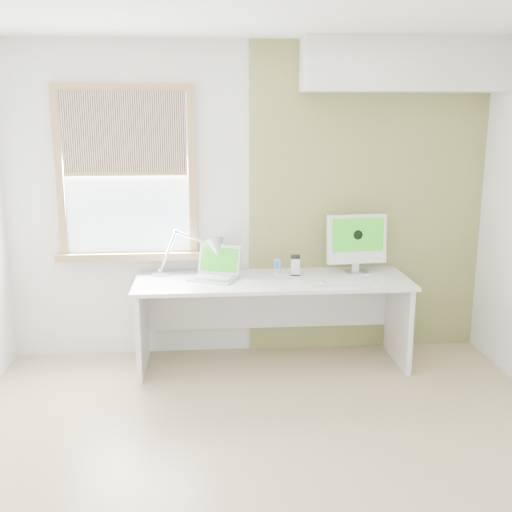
{
  "coord_description": "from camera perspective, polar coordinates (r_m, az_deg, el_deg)",
  "views": [
    {
      "loc": [
        -0.35,
        -3.31,
        2.01
      ],
      "look_at": [
        0.0,
        1.05,
        1.0
      ],
      "focal_mm": 42.86,
      "sensor_mm": 36.0,
      "label": 1
    }
  ],
  "objects": [
    {
      "name": "desk",
      "position": [
        5.01,
        1.48,
        -4.15
      ],
      "size": [
        2.2,
        0.7,
        0.73
      ],
      "color": "white",
      "rests_on": "room"
    },
    {
      "name": "soffit",
      "position": [
        5.14,
        13.6,
        17.0
      ],
      "size": [
        1.6,
        0.4,
        0.42
      ],
      "primitive_type": "cube",
      "color": "white",
      "rests_on": "room"
    },
    {
      "name": "phone_dock",
      "position": [
        5.09,
        1.99,
        -1.21
      ],
      "size": [
        0.07,
        0.07,
        0.12
      ],
      "color": "silver",
      "rests_on": "desk"
    },
    {
      "name": "mouse",
      "position": [
        4.75,
        6.18,
        -2.56
      ],
      "size": [
        0.06,
        0.1,
        0.03
      ],
      "primitive_type": "ellipsoid",
      "rotation": [
        0.0,
        0.0,
        0.1
      ],
      "color": "white",
      "rests_on": "desk"
    },
    {
      "name": "accent_wall",
      "position": [
        5.28,
        10.32,
        5.06
      ],
      "size": [
        2.0,
        0.02,
        2.6
      ],
      "primitive_type": "cube",
      "color": "olive",
      "rests_on": "room"
    },
    {
      "name": "window",
      "position": [
        5.09,
        -12.0,
        7.47
      ],
      "size": [
        1.2,
        0.14,
        1.42
      ],
      "color": "#9C7748",
      "rests_on": "room"
    },
    {
      "name": "desk_lamp",
      "position": [
        5.01,
        -4.73,
        0.46
      ],
      "size": [
        0.66,
        0.27,
        0.38
      ],
      "color": "silver",
      "rests_on": "desk"
    },
    {
      "name": "keyboard",
      "position": [
        4.8,
        8.76,
        -2.53
      ],
      "size": [
        0.43,
        0.13,
        0.02
      ],
      "color": "white",
      "rests_on": "desk"
    },
    {
      "name": "laptop",
      "position": [
        4.93,
        -3.77,
        -1.33
      ],
      "size": [
        0.45,
        0.42,
        0.25
      ],
      "color": "silver",
      "rests_on": "desk"
    },
    {
      "name": "room",
      "position": [
        3.41,
        1.4,
        0.94
      ],
      "size": [
        4.04,
        3.54,
        2.64
      ],
      "color": "tan",
      "rests_on": "ground"
    },
    {
      "name": "imac",
      "position": [
        5.11,
        9.38,
        1.46
      ],
      "size": [
        0.5,
        0.18,
        0.49
      ],
      "color": "silver",
      "rests_on": "desk"
    },
    {
      "name": "external_drive",
      "position": [
        5.03,
        3.69,
        -0.87
      ],
      "size": [
        0.09,
        0.13,
        0.15
      ],
      "color": "silver",
      "rests_on": "desk"
    }
  ]
}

